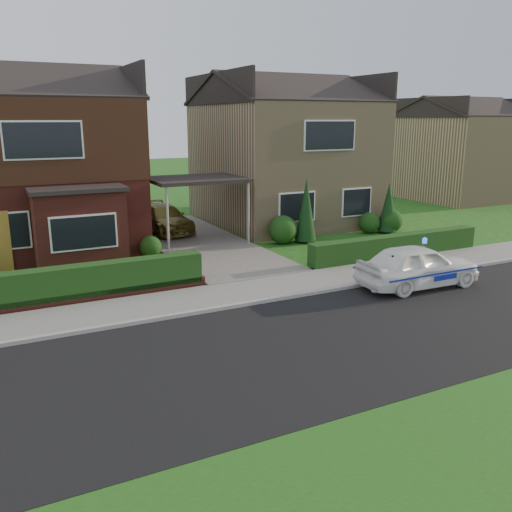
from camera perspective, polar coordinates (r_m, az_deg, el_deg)
ground at (r=13.60m, az=10.66°, el=-8.06°), size 120.00×120.00×0.00m
road at (r=13.60m, az=10.66°, el=-8.06°), size 60.00×6.00×0.02m
kerb at (r=15.94m, az=4.03°, el=-4.23°), size 60.00×0.16×0.12m
sidewalk at (r=16.81m, az=2.21°, el=-3.26°), size 60.00×2.00×0.10m
driveway at (r=22.87m, az=-6.17°, el=1.45°), size 3.80×12.00×0.12m
house_left at (r=23.93m, az=-22.27°, el=10.13°), size 7.50×9.53×7.25m
house_right at (r=27.53m, az=2.92°, el=11.25°), size 7.50×8.06×7.25m
carport_link at (r=22.40m, az=-6.31°, el=7.91°), size 3.80×3.00×2.77m
dwarf_wall at (r=16.11m, az=-18.41°, el=-4.30°), size 7.70×0.25×0.36m
hedge_left at (r=16.31m, az=-18.44°, el=-4.75°), size 7.50×0.55×0.90m
hedge_right at (r=21.06m, az=14.47°, el=-0.23°), size 7.50×0.55×0.80m
shrub_left_mid at (r=20.08m, az=-15.21°, el=0.97°), size 1.32×1.32×1.32m
shrub_left_near at (r=20.77m, az=-11.02°, el=0.97°), size 0.84×0.84×0.84m
shrub_right_near at (r=22.67m, az=2.83°, el=2.79°), size 1.20×1.20×1.20m
shrub_right_mid at (r=25.32m, az=11.83°, el=3.44°), size 0.96×0.96×0.96m
shrub_right_far at (r=25.71m, az=14.01°, el=3.62°), size 1.08×1.08×1.08m
conifer_a at (r=22.87m, az=5.29°, el=4.63°), size 0.90×0.90×2.60m
conifer_b at (r=25.49m, az=13.74°, el=4.82°), size 0.90×0.90×2.20m
neighbour_right at (r=38.07m, az=20.51°, el=9.62°), size 6.50×7.00×5.20m
police_car at (r=17.48m, az=16.68°, el=-1.03°), size 3.65×4.04×1.52m
driveway_car at (r=24.93m, az=-9.71°, el=3.93°), size 1.99×4.24×1.20m
potted_plant_b at (r=16.60m, az=-24.86°, el=-3.68°), size 0.51×0.48×0.74m
potted_plant_c at (r=17.94m, az=-8.64°, el=-1.28°), size 0.51×0.51×0.70m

